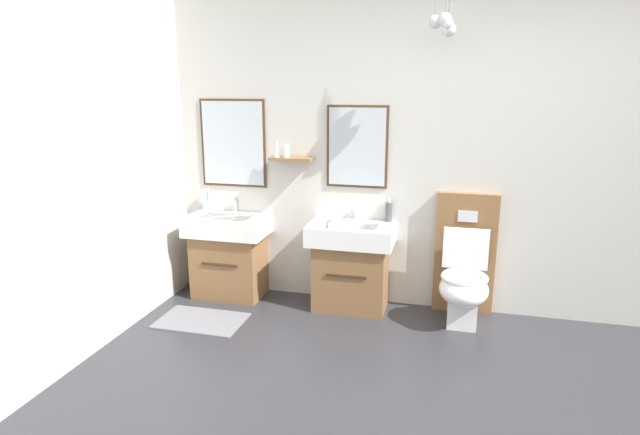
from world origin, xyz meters
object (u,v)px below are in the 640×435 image
at_px(folded_hand_towel, 344,225).
at_px(vanity_sink_right, 351,263).
at_px(vanity_sink_left, 229,253).
at_px(soap_dispenser, 389,212).
at_px(toilet, 464,275).
at_px(toothbrush_cup, 207,204).

bearing_deg(folded_hand_towel, vanity_sink_right, 72.52).
relative_size(vanity_sink_left, soap_dispenser, 3.68).
relative_size(toilet, soap_dispenser, 5.06).
relative_size(vanity_sink_right, toilet, 0.73).
xyz_separation_m(toilet, folded_hand_towel, (-0.95, -0.11, 0.37)).
xyz_separation_m(vanity_sink_right, soap_dispenser, (0.28, 0.16, 0.42)).
bearing_deg(soap_dispenser, toothbrush_cup, -179.64).
bearing_deg(soap_dispenser, vanity_sink_left, -173.44).
distance_m(vanity_sink_right, toothbrush_cup, 1.43).
distance_m(vanity_sink_left, vanity_sink_right, 1.10).
height_order(soap_dispenser, folded_hand_towel, soap_dispenser).
relative_size(vanity_sink_right, toothbrush_cup, 3.46).
bearing_deg(toilet, toothbrush_cup, 175.96).
bearing_deg(folded_hand_towel, toilet, 6.87).
height_order(toilet, soap_dispenser, toilet).
bearing_deg(vanity_sink_right, toothbrush_cup, 173.82).
distance_m(toilet, soap_dispenser, 0.79).
distance_m(vanity_sink_right, soap_dispenser, 0.53).
bearing_deg(toothbrush_cup, vanity_sink_left, -28.79).
bearing_deg(soap_dispenser, vanity_sink_right, -150.46).
xyz_separation_m(vanity_sink_left, toothbrush_cup, (-0.27, 0.15, 0.40)).
distance_m(vanity_sink_left, toothbrush_cup, 0.50).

